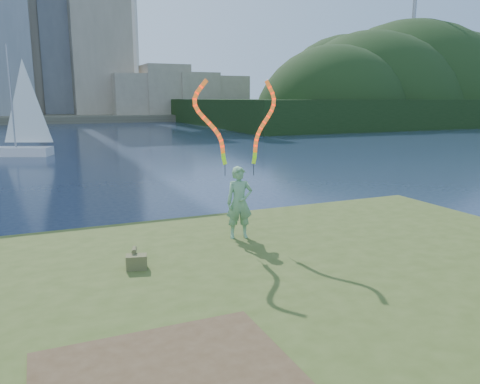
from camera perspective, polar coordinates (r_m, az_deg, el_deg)
name	(u,v)px	position (r m, az deg, el deg)	size (l,w,h in m)	color
ground	(236,309)	(9.78, -0.43, -14.07)	(320.00, 320.00, 0.00)	#19263F
grassy_knoll	(294,348)	(7.80, 6.54, -18.38)	(20.00, 18.00, 0.80)	#3C4C1B
far_shore	(53,116)	(103.25, -21.83, 8.57)	(320.00, 40.00, 1.20)	#4C4738
wooded_hill	(405,120)	(92.87, 19.47, 8.24)	(78.00, 50.00, 63.00)	black
woman_with_ribbons	(239,182)	(11.38, -0.07, 1.20)	(2.07, 0.63, 4.15)	#227426
canvas_bag	(136,261)	(9.80, -12.51, -8.23)	(0.46, 0.52, 0.39)	#4F542A
sailboat	(19,137)	(38.29, -25.37, 6.06)	(5.22, 3.42, 8.04)	silver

